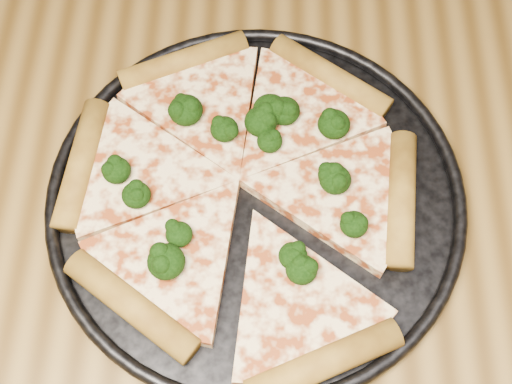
{
  "coord_description": "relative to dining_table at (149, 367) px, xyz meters",
  "views": [
    {
      "loc": [
        0.11,
        -0.15,
        1.32
      ],
      "look_at": [
        0.1,
        0.14,
        0.77
      ],
      "focal_mm": 48.32,
      "sensor_mm": 36.0,
      "label": 1
    }
  ],
  "objects": [
    {
      "name": "dining_table",
      "position": [
        0.0,
        0.0,
        0.0
      ],
      "size": [
        1.2,
        0.9,
        0.75
      ],
      "color": "brown",
      "rests_on": "ground"
    },
    {
      "name": "broccoli_florets",
      "position": [
        0.09,
        0.16,
        0.12
      ],
      "size": [
        0.24,
        0.19,
        0.02
      ],
      "color": "black",
      "rests_on": "pizza"
    },
    {
      "name": "pizza_pan",
      "position": [
        0.1,
        0.14,
        0.1
      ],
      "size": [
        0.38,
        0.38,
        0.02
      ],
      "color": "black",
      "rests_on": "dining_table"
    },
    {
      "name": "pizza",
      "position": [
        0.09,
        0.14,
        0.11
      ],
      "size": [
        0.33,
        0.38,
        0.03
      ],
      "rotation": [
        0.0,
        0.0,
        0.42
      ],
      "color": "#FFDB9C",
      "rests_on": "pizza_pan"
    }
  ]
}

